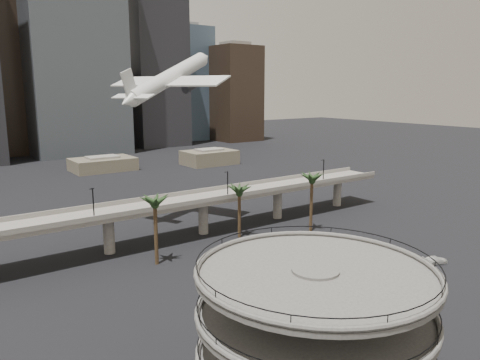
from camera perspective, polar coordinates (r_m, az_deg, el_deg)
parking_ramp at (r=46.60m, az=8.94°, el=-18.04°), size 22.20×22.20×17.35m
overpass at (r=100.30m, az=-9.90°, el=-3.55°), size 130.00×9.30×14.70m
palm_trees at (r=97.70m, az=0.12°, el=-1.31°), size 42.40×10.40×14.00m
low_buildings at (r=183.92m, az=-19.99°, el=1.18°), size 135.00×27.50×6.80m
skyline at (r=256.35m, az=-23.62°, el=12.97°), size 269.00×86.00×122.57m
airborne_jet at (r=118.03m, az=-8.58°, el=12.16°), size 33.71×31.48×15.57m
car_a at (r=68.82m, az=5.99°, el=-16.44°), size 4.06×2.04×1.33m
car_b at (r=85.68m, az=10.30°, el=-10.80°), size 4.61×2.70×1.43m
car_c at (r=96.47m, az=22.68°, el=-8.98°), size 5.26×3.36×1.42m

